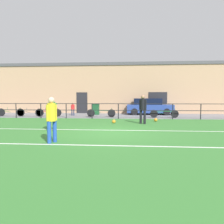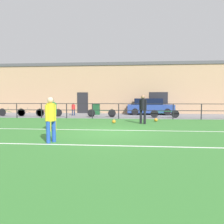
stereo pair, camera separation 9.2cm
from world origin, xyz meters
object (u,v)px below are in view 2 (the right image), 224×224
Objects in this scene: soccer_ball_match at (114,121)px; trash_bin_0 at (96,109)px; bicycle_parked_3 at (102,113)px; bicycle_parked_1 at (12,112)px; bicycle_parked_0 at (165,114)px; player_goalkeeper at (143,107)px; player_striker at (52,112)px; player_winger at (51,117)px; bicycle_parked_4 at (49,112)px; bicycle_parked_2 at (31,112)px; soccer_ball_spare at (156,120)px; spectator_child at (73,108)px; parked_car_red at (150,107)px.

trash_bin_0 reaches higher than soccer_ball_match.
bicycle_parked_1 is at bearing 178.81° from bicycle_parked_3.
bicycle_parked_0 is at bearing -23.49° from trash_bin_0.
player_goalkeeper is 7.89× the size of soccer_ball_match.
player_goalkeeper reaches higher than soccer_ball_match.
player_goalkeeper is at bearing 16.65° from player_striker.
player_winger is 10.40m from bicycle_parked_4.
soccer_ball_match is at bearing -28.27° from bicycle_parked_2.
soccer_ball_match is 2.95m from soccer_ball_spare.
spectator_child reaches higher than bicycle_parked_1.
trash_bin_0 is at bearing 16.98° from bicycle_parked_1.
bicycle_parked_0 is at bearing -2.05° from bicycle_parked_2.
bicycle_parked_3 is (-4.97, 0.23, 0.01)m from bicycle_parked_0.
spectator_child reaches higher than soccer_ball_match.
bicycle_parked_1 is (-7.23, 9.61, -0.56)m from player_winger.
soccer_ball_spare is 8.88m from bicycle_parked_4.
soccer_ball_spare is at bearing 177.81° from player_winger.
bicycle_parked_3 is (1.38, 7.06, -0.56)m from player_striker.
player_goalkeeper is at bearing -57.90° from trash_bin_0.
bicycle_parked_2 is (-5.56, 9.61, -0.57)m from player_winger.
spectator_child is at bearing 150.22° from soccer_ball_spare.
bicycle_parked_1 is 1.08× the size of bicycle_parked_4.
bicycle_parked_2 is (1.68, -0.00, -0.01)m from bicycle_parked_1.
bicycle_parked_0 is 1.00× the size of bicycle_parked_2.
parked_car_red reaches higher than soccer_ball_spare.
trash_bin_0 is (0.58, 9.33, -0.40)m from player_striker.
parked_car_red is 3.28m from bicycle_parked_0.
player_goalkeeper is 6.60m from player_winger.
trash_bin_0 reaches higher than bicycle_parked_4.
bicycle_parked_1 is 1.68m from bicycle_parked_2.
bicycle_parked_0 is at bearing -2.41° from bicycle_parked_4.
player_striker is 8.61m from bicycle_parked_2.
soccer_ball_spare is 0.05× the size of parked_car_red.
soccer_ball_match is 5.11m from bicycle_parked_0.
trash_bin_0 is (6.92, 2.11, 0.16)m from bicycle_parked_1.
player_striker is 7.02m from soccer_ball_spare.
bicycle_parked_1 is at bearing 166.59° from soccer_ball_spare.
soccer_ball_spare is 0.10× the size of bicycle_parked_3.
bicycle_parked_4 is (-3.92, 9.61, -0.57)m from player_winger.
bicycle_parked_4 is (-9.37, 0.39, 0.01)m from bicycle_parked_0.
bicycle_parked_1 is at bearing -111.80° from player_winger.
trash_bin_0 is (-0.32, 11.73, -0.40)m from player_winger.
soccer_ball_spare is 6.89m from trash_bin_0.
player_winger is 0.39× the size of parked_car_red.
soccer_ball_spare is at bearing -15.54° from bicycle_parked_2.
player_goalkeeper reaches higher than spectator_child.
player_striker is at bearing -93.53° from trash_bin_0.
player_goalkeeper is 6.88m from parked_car_red.
player_winger reaches higher than parked_car_red.
player_striker is 0.69× the size of bicycle_parked_1.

